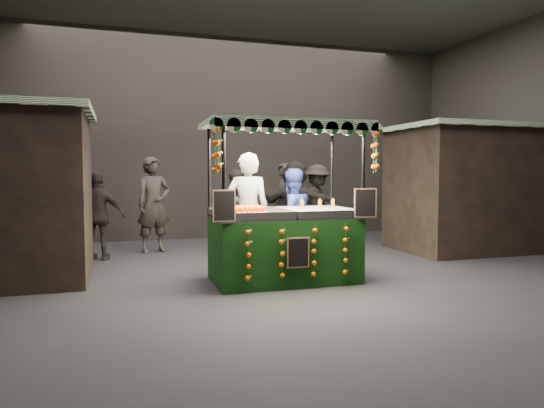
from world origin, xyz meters
name	(u,v)px	position (x,y,z in m)	size (l,w,h in m)	color
ground	(292,277)	(0.00, 0.00, 0.00)	(12.00, 12.00, 0.00)	black
market_hall	(293,56)	(0.00, 0.00, 3.38)	(12.10, 10.10, 5.05)	black
neighbour_stall_right	(466,188)	(4.40, 1.50, 1.31)	(3.00, 2.20, 2.60)	black
juice_stall	(285,233)	(-0.19, -0.23, 0.73)	(2.44, 1.43, 2.36)	black
vendor_grey	(248,213)	(-0.55, 0.64, 0.97)	(0.82, 0.65, 1.95)	gray
vendor_blue	(291,218)	(0.27, 0.82, 0.85)	(0.92, 0.78, 1.70)	navy
shopper_0	(154,205)	(-1.88, 3.15, 0.97)	(0.83, 0.68, 1.95)	#2D2924
shopper_1	(239,212)	(-0.27, 2.42, 0.84)	(1.02, 0.93, 1.69)	#2D2625
shopper_2	(98,216)	(-2.92, 2.52, 0.83)	(1.04, 0.63, 1.65)	black
shopper_3	(318,203)	(2.01, 3.80, 0.91)	(1.35, 1.23, 1.82)	#2A2622
shopper_4	(57,211)	(-3.62, 2.49, 0.94)	(1.01, 0.74, 1.88)	#2A2522
shopper_5	(296,203)	(1.19, 3.10, 0.95)	(1.73, 1.54, 1.90)	#282421
shopper_6	(284,203)	(1.09, 3.66, 0.93)	(0.48, 0.70, 1.85)	#282320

